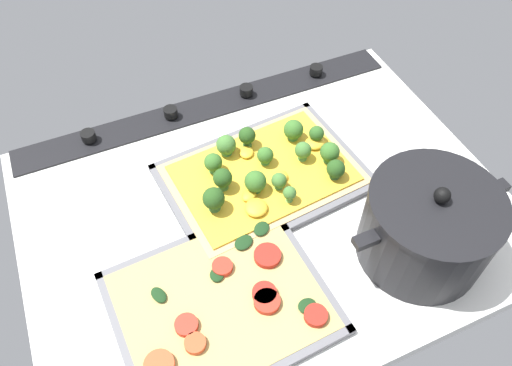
% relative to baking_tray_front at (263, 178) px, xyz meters
% --- Properties ---
extents(ground_plane, '(0.83, 0.63, 0.03)m').
position_rel_baking_tray_front_xyz_m(ground_plane, '(0.02, 0.06, -0.02)').
color(ground_plane, silver).
extents(stove_control_panel, '(0.80, 0.07, 0.03)m').
position_rel_baking_tray_front_xyz_m(stove_control_panel, '(0.02, -0.22, 0.00)').
color(stove_control_panel, black).
rests_on(stove_control_panel, ground_plane).
extents(baking_tray_front, '(0.37, 0.28, 0.01)m').
position_rel_baking_tray_front_xyz_m(baking_tray_front, '(0.00, 0.00, 0.00)').
color(baking_tray_front, slate).
rests_on(baking_tray_front, ground_plane).
extents(broccoli_pizza, '(0.35, 0.25, 0.06)m').
position_rel_baking_tray_front_xyz_m(broccoli_pizza, '(-0.00, -0.00, 0.02)').
color(broccoli_pizza, tan).
rests_on(broccoli_pizza, baking_tray_front).
extents(baking_tray_back, '(0.33, 0.28, 0.01)m').
position_rel_baking_tray_front_xyz_m(baking_tray_back, '(0.16, 0.20, 0.00)').
color(baking_tray_back, slate).
rests_on(baking_tray_back, ground_plane).
extents(veggie_pizza_back, '(0.30, 0.25, 0.02)m').
position_rel_baking_tray_front_xyz_m(veggie_pizza_back, '(0.16, 0.20, 0.01)').
color(veggie_pizza_back, tan).
rests_on(veggie_pizza_back, baking_tray_back).
extents(cooking_pot, '(0.27, 0.20, 0.16)m').
position_rel_baking_tray_front_xyz_m(cooking_pot, '(-0.17, 0.24, 0.07)').
color(cooking_pot, black).
rests_on(cooking_pot, ground_plane).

